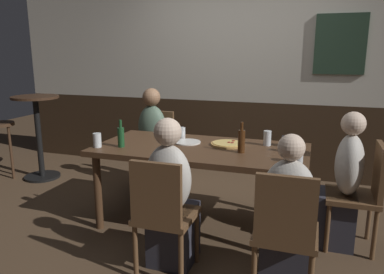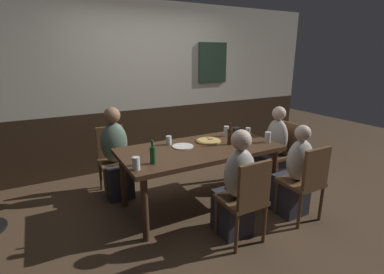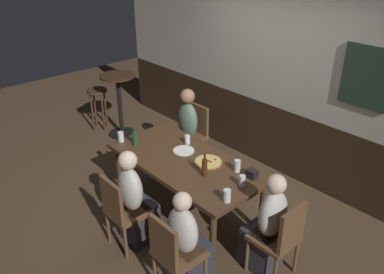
% 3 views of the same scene
% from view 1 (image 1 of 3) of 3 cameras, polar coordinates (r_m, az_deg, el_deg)
% --- Properties ---
extents(ground_plane, '(12.00, 12.00, 0.00)m').
position_cam_1_polar(ground_plane, '(3.57, 1.27, -13.15)').
color(ground_plane, '#4C3826').
extents(wall_back, '(6.40, 0.13, 2.60)m').
position_cam_1_polar(wall_back, '(4.81, 7.42, 9.66)').
color(wall_back, '#332316').
rests_on(wall_back, ground_plane).
extents(dining_table, '(1.89, 0.93, 0.74)m').
position_cam_1_polar(dining_table, '(3.33, 1.33, -2.81)').
color(dining_table, '#472D1C').
rests_on(dining_table, ground_plane).
extents(chair_left_far, '(0.40, 0.40, 0.88)m').
position_cam_1_polar(chair_left_far, '(4.46, -5.50, -1.05)').
color(chair_left_far, brown).
rests_on(chair_left_far, ground_plane).
extents(chair_head_east, '(0.40, 0.40, 0.88)m').
position_cam_1_polar(chair_head_east, '(3.27, 24.90, -7.49)').
color(chair_head_east, brown).
rests_on(chair_head_east, ground_plane).
extents(chair_right_near, '(0.40, 0.40, 0.88)m').
position_cam_1_polar(chair_right_near, '(2.43, 14.23, -13.68)').
color(chair_right_near, brown).
rests_on(chair_right_near, ground_plane).
extents(chair_mid_near, '(0.40, 0.40, 0.88)m').
position_cam_1_polar(chair_mid_near, '(2.61, -4.60, -11.39)').
color(chair_mid_near, brown).
rests_on(chair_mid_near, ground_plane).
extents(person_left_far, '(0.34, 0.37, 1.18)m').
position_cam_1_polar(person_left_far, '(4.31, -6.37, -1.48)').
color(person_left_far, '#2D2D38').
rests_on(person_left_far, ground_plane).
extents(person_head_east, '(0.37, 0.34, 1.13)m').
position_cam_1_polar(person_head_east, '(3.26, 21.99, -7.72)').
color(person_head_east, '#2D2D38').
rests_on(person_head_east, ground_plane).
extents(person_right_near, '(0.34, 0.37, 1.08)m').
position_cam_1_polar(person_right_near, '(2.60, 14.49, -13.03)').
color(person_right_near, '#2D2D38').
rests_on(person_right_near, ground_plane).
extents(person_mid_near, '(0.34, 0.37, 1.13)m').
position_cam_1_polar(person_mid_near, '(2.75, -3.24, -10.43)').
color(person_mid_near, '#2D2D38').
rests_on(person_mid_near, ground_plane).
extents(pizza, '(0.31, 0.31, 0.03)m').
position_cam_1_polar(pizza, '(3.39, 5.54, -1.06)').
color(pizza, tan).
rests_on(pizza, dining_table).
extents(beer_glass_tall, '(0.07, 0.07, 0.14)m').
position_cam_1_polar(beer_glass_tall, '(3.43, 11.57, -0.30)').
color(beer_glass_tall, silver).
rests_on(beer_glass_tall, dining_table).
extents(pint_glass_stout, '(0.06, 0.06, 0.13)m').
position_cam_1_polar(pint_glass_stout, '(3.24, 15.12, -1.37)').
color(pint_glass_stout, silver).
rests_on(pint_glass_stout, dining_table).
extents(tumbler_short, '(0.08, 0.08, 0.13)m').
position_cam_1_polar(tumbler_short, '(2.94, 16.12, -2.82)').
color(tumbler_short, silver).
rests_on(tumbler_short, dining_table).
extents(pint_glass_amber, '(0.07, 0.07, 0.13)m').
position_cam_1_polar(pint_glass_amber, '(3.40, -14.46, -0.63)').
color(pint_glass_amber, silver).
rests_on(pint_glass_amber, dining_table).
extents(highball_clear, '(0.07, 0.07, 0.11)m').
position_cam_1_polar(highball_clear, '(3.64, -1.58, 0.55)').
color(highball_clear, silver).
rests_on(highball_clear, dining_table).
extents(beer_bottle_green, '(0.06, 0.06, 0.25)m').
position_cam_1_polar(beer_bottle_green, '(3.35, -10.94, 0.08)').
color(beer_bottle_green, '#194723').
rests_on(beer_bottle_green, dining_table).
extents(beer_bottle_brown, '(0.06, 0.06, 0.26)m').
position_cam_1_polar(beer_bottle_brown, '(3.13, 7.66, -0.55)').
color(beer_bottle_brown, '#42230F').
rests_on(beer_bottle_brown, dining_table).
extents(plate_white_large, '(0.25, 0.25, 0.01)m').
position_cam_1_polar(plate_white_large, '(3.47, -0.75, -0.79)').
color(plate_white_large, white).
rests_on(plate_white_large, dining_table).
extents(condiment_caddy, '(0.11, 0.09, 0.09)m').
position_cam_1_polar(condiment_caddy, '(3.44, 14.64, -0.67)').
color(condiment_caddy, black).
rests_on(condiment_caddy, dining_table).
extents(side_bar_table, '(0.56, 0.56, 1.05)m').
position_cam_1_polar(side_bar_table, '(4.99, -22.71, 0.91)').
color(side_bar_table, black).
rests_on(side_bar_table, ground_plane).
extents(bar_stool, '(0.34, 0.34, 0.72)m').
position_cam_1_polar(bar_stool, '(5.20, -27.48, 0.32)').
color(bar_stool, '#422B1C').
rests_on(bar_stool, ground_plane).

